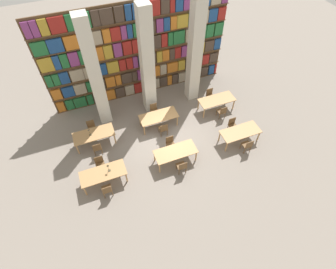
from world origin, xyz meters
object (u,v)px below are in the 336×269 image
Objects in this scene: chair_4 at (247,145)px; chair_6 at (97,148)px; pillar_left at (95,76)px; chair_7 at (92,127)px; desk_lamp_1 at (89,131)px; desk_lamp_0 at (108,167)px; reading_table_4 at (159,117)px; chair_0 at (107,190)px; chair_8 at (163,129)px; pillar_center at (147,64)px; chair_1 at (100,164)px; reading_table_0 at (103,174)px; chair_11 at (210,95)px; reading_table_1 at (175,152)px; reading_table_3 at (94,135)px; reading_table_2 at (240,132)px; chair_3 at (170,143)px; chair_10 at (222,112)px; reading_table_5 at (217,101)px; pillar_right at (195,53)px; chair_9 at (154,110)px; chair_5 at (232,125)px; chair_2 at (182,166)px.

chair_4 and chair_6 have the same top height.
chair_7 is (-0.87, -0.83, -2.53)m from pillar_left.
desk_lamp_1 is at bearing 155.50° from chair_4.
pillar_left is 13.14× the size of desk_lamp_0.
chair_7 is 0.43× the size of reading_table_4.
chair_0 is 1.00× the size of chair_8.
desk_lamp_1 is (-0.14, -0.74, 0.56)m from chair_7.
chair_7 is (-3.52, -0.83, -2.53)m from pillar_center.
reading_table_0 is at bearing 92.29° from chair_1.
chair_8 is 3.78m from chair_11.
pillar_center reaches higher than chair_11.
reading_table_1 is 4.39m from desk_lamp_1.
chair_8 is at bearing -164.81° from chair_1.
pillar_left is 2.94m from reading_table_3.
chair_1 reaches higher than reading_table_2.
chair_4 is (3.54, -1.49, 0.00)m from chair_3.
chair_10 is at bearing 90.83° from chair_4.
reading_table_5 is at bearing 24.03° from chair_0.
pillar_center is 2.65m from pillar_right.
reading_table_2 is 2.35× the size of chair_11.
desk_lamp_0 is at bearing 44.16° from chair_9.
chair_9 is at bearing -17.63° from pillar_left.
pillar_left is 8.22m from chair_4.
reading_table_1 is 2.50m from reading_table_4.
reading_table_3 is 1.00× the size of reading_table_5.
chair_0 and chair_7 have the same top height.
chair_3 reaches higher than reading_table_1.
pillar_left is 6.88× the size of chair_5.
desk_lamp_1 is at bearing 168.73° from chair_8.
chair_1 is at bearing -87.45° from desk_lamp_1.
reading_table_2 is 7.24m from chair_6.
reading_table_1 is 3.66m from chair_4.
reading_table_0 is 4.74m from chair_9.
pillar_right is at bearing 109.65° from chair_10.
chair_0 is at bearing 178.75° from chair_2.
chair_11 reaches higher than reading_table_3.
desk_lamp_1 is at bearing 101.03° from chair_6.
reading_table_5 is at bearing 92.33° from chair_11.
chair_0 is 8.05m from chair_11.
chair_0 is (-3.59, -4.72, -2.53)m from pillar_center.
chair_4 is at bearing -12.09° from reading_table_1.
reading_table_3 is at bearing 91.34° from chair_7.
chair_0 and chair_3 have the same top height.
chair_3 is at bearing 144.21° from chair_7.
pillar_center is 6.88× the size of chair_1.
pillar_center is 2.92× the size of reading_table_1.
pillar_right is 7.05m from chair_6.
chair_5 reaches higher than reading_table_1.
chair_5 is 2.54m from chair_11.
reading_table_4 is (-3.51, 2.54, 0.00)m from reading_table_2.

